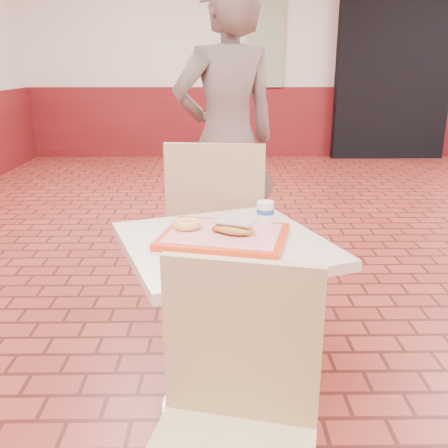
{
  "coord_description": "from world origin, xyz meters",
  "views": [
    {
      "loc": [
        -1.28,
        -2.41,
        1.34
      ],
      "look_at": [
        -1.26,
        -0.72,
        0.79
      ],
      "focal_mm": 40.0,
      "sensor_mm": 36.0,
      "label": 1
    }
  ],
  "objects_px": {
    "serving_tray": "(224,236)",
    "ring_donut": "(187,224)",
    "long_john_donut": "(233,228)",
    "chair_main_back": "(218,228)",
    "main_table": "(224,299)",
    "chair_main_front": "(232,425)",
    "paper_cup": "(265,212)",
    "customer": "(227,141)"
  },
  "relations": [
    {
      "from": "chair_main_back",
      "to": "serving_tray",
      "type": "xyz_separation_m",
      "value": [
        0.02,
        -0.66,
        0.19
      ]
    },
    {
      "from": "chair_main_back",
      "to": "serving_tray",
      "type": "relative_size",
      "value": 2.27
    },
    {
      "from": "main_table",
      "to": "customer",
      "type": "distance_m",
      "value": 1.34
    },
    {
      "from": "chair_main_front",
      "to": "chair_main_back",
      "type": "distance_m",
      "value": 1.34
    },
    {
      "from": "serving_tray",
      "to": "long_john_donut",
      "type": "bearing_deg",
      "value": -25.59
    },
    {
      "from": "long_john_donut",
      "to": "customer",
      "type": "bearing_deg",
      "value": 89.92
    },
    {
      "from": "customer",
      "to": "paper_cup",
      "type": "xyz_separation_m",
      "value": [
        0.13,
        -1.16,
        -0.1
      ]
    },
    {
      "from": "ring_donut",
      "to": "serving_tray",
      "type": "bearing_deg",
      "value": -21.18
    },
    {
      "from": "main_table",
      "to": "long_john_donut",
      "type": "distance_m",
      "value": 0.29
    },
    {
      "from": "chair_main_back",
      "to": "ring_donut",
      "type": "relative_size",
      "value": 9.88
    },
    {
      "from": "customer",
      "to": "chair_main_front",
      "type": "bearing_deg",
      "value": 67.62
    },
    {
      "from": "ring_donut",
      "to": "paper_cup",
      "type": "height_order",
      "value": "paper_cup"
    },
    {
      "from": "chair_main_front",
      "to": "long_john_donut",
      "type": "xyz_separation_m",
      "value": [
        0.02,
        0.67,
        0.28
      ]
    },
    {
      "from": "main_table",
      "to": "chair_main_front",
      "type": "xyz_separation_m",
      "value": [
        0.01,
        -0.68,
        0.0
      ]
    },
    {
      "from": "chair_main_front",
      "to": "paper_cup",
      "type": "bearing_deg",
      "value": 92.81
    },
    {
      "from": "chair_main_back",
      "to": "paper_cup",
      "type": "distance_m",
      "value": 0.62
    },
    {
      "from": "customer",
      "to": "serving_tray",
      "type": "distance_m",
      "value": 1.28
    },
    {
      "from": "main_table",
      "to": "paper_cup",
      "type": "height_order",
      "value": "paper_cup"
    },
    {
      "from": "serving_tray",
      "to": "paper_cup",
      "type": "distance_m",
      "value": 0.21
    },
    {
      "from": "chair_main_back",
      "to": "long_john_donut",
      "type": "relative_size",
      "value": 5.85
    },
    {
      "from": "main_table",
      "to": "serving_tray",
      "type": "distance_m",
      "value": 0.25
    },
    {
      "from": "customer",
      "to": "serving_tray",
      "type": "bearing_deg",
      "value": 66.8
    },
    {
      "from": "main_table",
      "to": "long_john_donut",
      "type": "xyz_separation_m",
      "value": [
        0.03,
        -0.02,
        0.29
      ]
    },
    {
      "from": "chair_main_front",
      "to": "serving_tray",
      "type": "bearing_deg",
      "value": 104.14
    },
    {
      "from": "serving_tray",
      "to": "paper_cup",
      "type": "bearing_deg",
      "value": 37.07
    },
    {
      "from": "serving_tray",
      "to": "long_john_donut",
      "type": "xyz_separation_m",
      "value": [
        0.03,
        -0.02,
        0.04
      ]
    },
    {
      "from": "ring_donut",
      "to": "long_john_donut",
      "type": "bearing_deg",
      "value": -22.04
    },
    {
      "from": "chair_main_back",
      "to": "long_john_donut",
      "type": "bearing_deg",
      "value": 100.89
    },
    {
      "from": "serving_tray",
      "to": "ring_donut",
      "type": "xyz_separation_m",
      "value": [
        -0.13,
        0.05,
        0.03
      ]
    },
    {
      "from": "chair_main_front",
      "to": "long_john_donut",
      "type": "bearing_deg",
      "value": 101.45
    },
    {
      "from": "main_table",
      "to": "chair_main_back",
      "type": "xyz_separation_m",
      "value": [
        -0.02,
        0.66,
        0.06
      ]
    },
    {
      "from": "chair_main_back",
      "to": "paper_cup",
      "type": "height_order",
      "value": "chair_main_back"
    },
    {
      "from": "ring_donut",
      "to": "long_john_donut",
      "type": "relative_size",
      "value": 0.59
    },
    {
      "from": "serving_tray",
      "to": "long_john_donut",
      "type": "relative_size",
      "value": 2.57
    },
    {
      "from": "ring_donut",
      "to": "chair_main_back",
      "type": "bearing_deg",
      "value": 79.56
    },
    {
      "from": "main_table",
      "to": "chair_main_back",
      "type": "bearing_deg",
      "value": 91.92
    },
    {
      "from": "chair_main_back",
      "to": "long_john_donut",
      "type": "distance_m",
      "value": 0.71
    },
    {
      "from": "customer",
      "to": "ring_donut",
      "type": "xyz_separation_m",
      "value": [
        -0.17,
        -1.22,
        -0.12
      ]
    },
    {
      "from": "serving_tray",
      "to": "chair_main_front",
      "type": "bearing_deg",
      "value": -89.18
    },
    {
      "from": "long_john_donut",
      "to": "paper_cup",
      "type": "xyz_separation_m",
      "value": [
        0.13,
        0.13,
        0.02
      ]
    },
    {
      "from": "customer",
      "to": "serving_tray",
      "type": "relative_size",
      "value": 4.1
    },
    {
      "from": "long_john_donut",
      "to": "paper_cup",
      "type": "bearing_deg",
      "value": 46.74
    }
  ]
}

